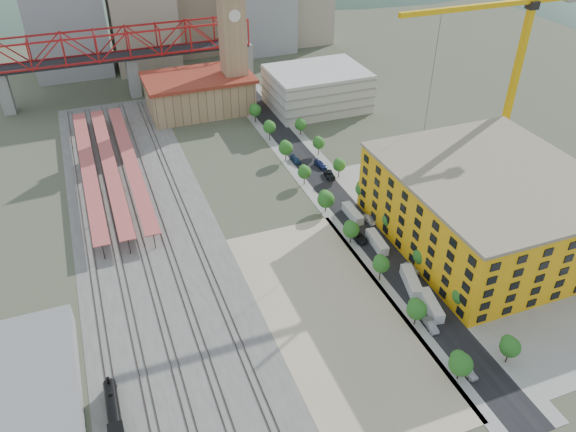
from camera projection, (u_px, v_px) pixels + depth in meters
name	position (u px, v px, depth m)	size (l,w,h in m)	color
ground	(296.00, 229.00, 143.73)	(400.00, 400.00, 0.00)	#474C38
ballast_strip	(143.00, 222.00, 146.57)	(36.00, 165.00, 0.06)	#605E59
dirt_lot	(333.00, 315.00, 118.27)	(28.00, 67.00, 0.06)	tan
street_asphalt	(329.00, 189.00, 160.00)	(12.00, 170.00, 0.06)	black
sidewalk_west	(311.00, 193.00, 158.38)	(3.00, 170.00, 0.04)	gray
sidewalk_east	(346.00, 185.00, 161.63)	(3.00, 170.00, 0.04)	gray
construction_pad	(491.00, 235.00, 141.59)	(50.00, 90.00, 0.06)	gray
rail_tracks	(136.00, 223.00, 145.97)	(26.56, 160.00, 0.18)	#382B23
platform_canopies	(109.00, 164.00, 164.04)	(16.00, 80.00, 4.12)	#B35745
station_hall	(199.00, 93.00, 201.66)	(38.00, 24.00, 13.10)	tan
clock_tower	(232.00, 29.00, 191.51)	(12.00, 12.00, 52.00)	tan
parking_garage	(317.00, 88.00, 204.34)	(34.00, 26.00, 14.00)	silver
truss_bridge	(128.00, 47.00, 206.59)	(94.00, 9.60, 25.60)	gray
construction_building	(488.00, 207.00, 135.41)	(44.60, 50.60, 18.80)	yellow
warehouse	(14.00, 388.00, 99.72)	(22.00, 32.00, 5.00)	gray
street_trees	(344.00, 207.00, 152.31)	(15.40, 124.40, 8.00)	#236C20
skyline	(191.00, 4.00, 242.70)	(133.00, 46.00, 60.00)	#9EA0A3
distant_hills	(220.00, 108.00, 402.36)	(647.00, 264.00, 227.00)	#4C6B59
locomotive	(115.00, 422.00, 94.77)	(2.53, 19.52, 4.88)	black
tower_crane	(510.00, 54.00, 149.99)	(53.18, 2.59, 56.79)	yellow
site_trailer_a	(431.00, 305.00, 118.89)	(2.37, 9.01, 2.47)	silver
site_trailer_b	(411.00, 282.00, 125.02)	(2.54, 9.66, 2.64)	silver
site_trailer_c	(377.00, 242.00, 137.33)	(2.34, 8.91, 2.44)	silver
site_trailer_d	(353.00, 214.00, 147.61)	(2.29, 8.71, 2.38)	silver
car_0	(468.00, 371.00, 104.93)	(1.76, 4.38, 1.49)	silver
car_1	(431.00, 325.00, 114.70)	(1.63, 4.67, 1.54)	gray
car_2	(359.00, 237.00, 139.69)	(2.67, 5.79, 1.61)	black
car_3	(295.00, 160.00, 172.83)	(2.04, 5.01, 1.45)	navy
car_4	(412.00, 268.00, 129.76)	(1.77, 4.41, 1.50)	silver
car_5	(369.00, 220.00, 145.98)	(1.59, 4.56, 1.50)	#AEADB3
car_6	(330.00, 175.00, 165.12)	(2.48, 5.38, 1.50)	black
car_7	(321.00, 165.00, 170.17)	(2.19, 5.38, 1.56)	navy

